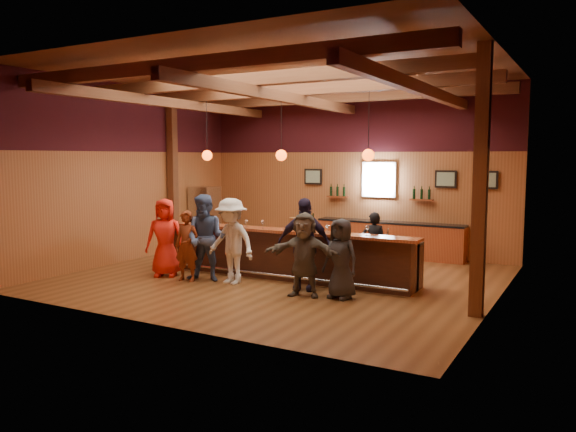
{
  "coord_description": "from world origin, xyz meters",
  "views": [
    {
      "loc": [
        6.08,
        -10.59,
        2.66
      ],
      "look_at": [
        0.0,
        0.3,
        1.35
      ],
      "focal_mm": 35.0,
      "sensor_mm": 36.0,
      "label": 1
    }
  ],
  "objects_px": {
    "customer_redvest": "(187,246)",
    "customer_white": "(231,241)",
    "bartender": "(374,244)",
    "bottle_a": "(313,224)",
    "customer_orange": "(165,237)",
    "ice_bucket": "(294,224)",
    "customer_dark": "(341,259)",
    "back_bar_cabinet": "(389,239)",
    "stainless_fridge": "(205,217)",
    "bar_counter": "(285,254)",
    "customer_denim": "(206,238)",
    "customer_brown": "(304,254)",
    "customer_navy": "(304,244)"
  },
  "relations": [
    {
      "from": "back_bar_cabinet",
      "to": "bottle_a",
      "type": "bearing_deg",
      "value": -95.99
    },
    {
      "from": "stainless_fridge",
      "to": "customer_redvest",
      "type": "xyz_separation_m",
      "value": [
        2.47,
        -3.85,
        -0.14
      ]
    },
    {
      "from": "stainless_fridge",
      "to": "customer_orange",
      "type": "height_order",
      "value": "stainless_fridge"
    },
    {
      "from": "bottle_a",
      "to": "customer_orange",
      "type": "bearing_deg",
      "value": -161.93
    },
    {
      "from": "customer_white",
      "to": "customer_redvest",
      "type": "bearing_deg",
      "value": -159.0
    },
    {
      "from": "customer_white",
      "to": "bottle_a",
      "type": "height_order",
      "value": "customer_white"
    },
    {
      "from": "customer_redvest",
      "to": "ice_bucket",
      "type": "xyz_separation_m",
      "value": [
        2.0,
        1.18,
        0.48
      ]
    },
    {
      "from": "back_bar_cabinet",
      "to": "customer_redvest",
      "type": "distance_m",
      "value": 5.72
    },
    {
      "from": "customer_white",
      "to": "customer_dark",
      "type": "relative_size",
      "value": 1.19
    },
    {
      "from": "customer_navy",
      "to": "customer_brown",
      "type": "relative_size",
      "value": 1.15
    },
    {
      "from": "back_bar_cabinet",
      "to": "customer_orange",
      "type": "xyz_separation_m",
      "value": [
        -3.57,
        -4.81,
        0.4
      ]
    },
    {
      "from": "customer_dark",
      "to": "customer_redvest",
      "type": "bearing_deg",
      "value": -165.53
    },
    {
      "from": "customer_denim",
      "to": "customer_brown",
      "type": "height_order",
      "value": "customer_denim"
    },
    {
      "from": "customer_brown",
      "to": "bartender",
      "type": "relative_size",
      "value": 1.11
    },
    {
      "from": "bar_counter",
      "to": "back_bar_cabinet",
      "type": "relative_size",
      "value": 1.57
    },
    {
      "from": "customer_brown",
      "to": "customer_denim",
      "type": "bearing_deg",
      "value": 163.52
    },
    {
      "from": "customer_redvest",
      "to": "customer_white",
      "type": "height_order",
      "value": "customer_white"
    },
    {
      "from": "customer_denim",
      "to": "customer_orange",
      "type": "bearing_deg",
      "value": 167.54
    },
    {
      "from": "customer_white",
      "to": "bartender",
      "type": "height_order",
      "value": "customer_white"
    },
    {
      "from": "customer_redvest",
      "to": "stainless_fridge",
      "type": "bearing_deg",
      "value": 114.97
    },
    {
      "from": "customer_white",
      "to": "bartender",
      "type": "bearing_deg",
      "value": 49.27
    },
    {
      "from": "customer_dark",
      "to": "bartender",
      "type": "distance_m",
      "value": 2.16
    },
    {
      "from": "bartender",
      "to": "bottle_a",
      "type": "height_order",
      "value": "bottle_a"
    },
    {
      "from": "back_bar_cabinet",
      "to": "customer_white",
      "type": "xyz_separation_m",
      "value": [
        -1.84,
        -4.72,
        0.43
      ]
    },
    {
      "from": "bar_counter",
      "to": "customer_dark",
      "type": "relative_size",
      "value": 4.15
    },
    {
      "from": "bartender",
      "to": "stainless_fridge",
      "type": "bearing_deg",
      "value": -29.76
    },
    {
      "from": "stainless_fridge",
      "to": "ice_bucket",
      "type": "height_order",
      "value": "stainless_fridge"
    },
    {
      "from": "bartender",
      "to": "customer_white",
      "type": "bearing_deg",
      "value": 26.46
    },
    {
      "from": "bartender",
      "to": "bar_counter",
      "type": "bearing_deg",
      "value": 14.25
    },
    {
      "from": "bartender",
      "to": "customer_denim",
      "type": "bearing_deg",
      "value": 20.45
    },
    {
      "from": "ice_bucket",
      "to": "bottle_a",
      "type": "distance_m",
      "value": 0.44
    },
    {
      "from": "bar_counter",
      "to": "customer_navy",
      "type": "xyz_separation_m",
      "value": [
        0.92,
        -0.88,
        0.41
      ]
    },
    {
      "from": "customer_redvest",
      "to": "ice_bucket",
      "type": "bearing_deg",
      "value": 22.84
    },
    {
      "from": "back_bar_cabinet",
      "to": "stainless_fridge",
      "type": "height_order",
      "value": "stainless_fridge"
    },
    {
      "from": "customer_brown",
      "to": "bar_counter",
      "type": "bearing_deg",
      "value": 118.16
    },
    {
      "from": "stainless_fridge",
      "to": "ice_bucket",
      "type": "bearing_deg",
      "value": -30.86
    },
    {
      "from": "customer_brown",
      "to": "bottle_a",
      "type": "xyz_separation_m",
      "value": [
        -0.39,
        1.16,
        0.45
      ]
    },
    {
      "from": "stainless_fridge",
      "to": "customer_redvest",
      "type": "distance_m",
      "value": 4.57
    },
    {
      "from": "bottle_a",
      "to": "bar_counter",
      "type": "bearing_deg",
      "value": 165.77
    },
    {
      "from": "customer_redvest",
      "to": "bar_counter",
      "type": "bearing_deg",
      "value": 32.58
    },
    {
      "from": "back_bar_cabinet",
      "to": "customer_orange",
      "type": "distance_m",
      "value": 6.0
    },
    {
      "from": "stainless_fridge",
      "to": "customer_orange",
      "type": "xyz_separation_m",
      "value": [
        1.73,
        -3.69,
        -0.03
      ]
    },
    {
      "from": "stainless_fridge",
      "to": "customer_brown",
      "type": "relative_size",
      "value": 1.11
    },
    {
      "from": "bar_counter",
      "to": "customer_dark",
      "type": "bearing_deg",
      "value": -32.18
    },
    {
      "from": "customer_denim",
      "to": "customer_white",
      "type": "distance_m",
      "value": 0.63
    },
    {
      "from": "customer_white",
      "to": "customer_navy",
      "type": "height_order",
      "value": "customer_navy"
    },
    {
      "from": "back_bar_cabinet",
      "to": "stainless_fridge",
      "type": "relative_size",
      "value": 2.22
    },
    {
      "from": "customer_denim",
      "to": "customer_white",
      "type": "relative_size",
      "value": 1.03
    },
    {
      "from": "bar_counter",
      "to": "customer_white",
      "type": "distance_m",
      "value": 1.38
    },
    {
      "from": "back_bar_cabinet",
      "to": "customer_orange",
      "type": "bearing_deg",
      "value": -126.63
    }
  ]
}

